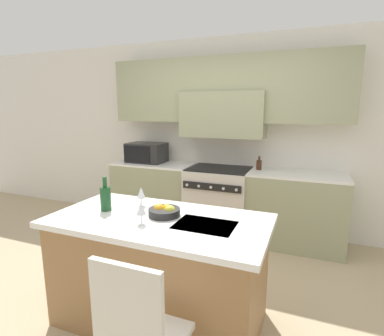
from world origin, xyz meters
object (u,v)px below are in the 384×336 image
at_px(fruit_bowl, 164,211).
at_px(wine_bottle, 106,198).
at_px(range_stove, 219,201).
at_px(microwave, 147,153).
at_px(oil_bottle_on_counter, 259,165).
at_px(wine_glass_near, 141,209).
at_px(wine_glass_far, 141,193).
at_px(island_chair, 139,334).

bearing_deg(fruit_bowl, wine_bottle, -172.48).
relative_size(range_stove, fruit_bowl, 3.73).
xyz_separation_m(microwave, oil_bottle_on_counter, (1.65, 0.05, -0.08)).
distance_m(range_stove, wine_glass_near, 2.09).
xyz_separation_m(range_stove, oil_bottle_on_counter, (0.52, 0.07, 0.54)).
bearing_deg(wine_bottle, fruit_bowl, 7.52).
height_order(range_stove, wine_glass_near, wine_glass_near).
bearing_deg(range_stove, wine_glass_far, -97.19).
xyz_separation_m(range_stove, wine_glass_far, (-0.21, -1.66, 0.54)).
xyz_separation_m(fruit_bowl, oil_bottle_on_counter, (0.43, 1.87, 0.09)).
xyz_separation_m(island_chair, wine_glass_near, (-0.35, 0.63, 0.45)).
bearing_deg(island_chair, wine_glass_near, 119.27).
height_order(range_stove, fruit_bowl, fruit_bowl).
height_order(microwave, wine_glass_far, microwave).
bearing_deg(wine_bottle, island_chair, -44.82).
relative_size(wine_bottle, wine_glass_near, 1.67).
distance_m(wine_glass_near, wine_glass_far, 0.42).
height_order(wine_glass_far, oil_bottle_on_counter, oil_bottle_on_counter).
bearing_deg(wine_bottle, oil_bottle_on_counter, 63.97).
distance_m(microwave, wine_glass_far, 1.92).
bearing_deg(microwave, range_stove, -0.94).
relative_size(range_stove, wine_glass_near, 5.49).
xyz_separation_m(microwave, wine_glass_far, (0.93, -1.68, -0.08)).
bearing_deg(microwave, wine_bottle, -69.37).
xyz_separation_m(wine_glass_near, oil_bottle_on_counter, (0.51, 2.09, 0.00)).
distance_m(wine_bottle, wine_glass_near, 0.46).
bearing_deg(microwave, wine_glass_near, -60.68).
xyz_separation_m(island_chair, fruit_bowl, (-0.28, 0.85, 0.37)).
bearing_deg(range_stove, island_chair, -82.23).
distance_m(wine_bottle, oil_bottle_on_counter, 2.15).
relative_size(wine_bottle, fruit_bowl, 1.13).
bearing_deg(wine_glass_near, fruit_bowl, 71.05).
xyz_separation_m(wine_bottle, wine_glass_far, (0.22, 0.21, 0.01)).
xyz_separation_m(wine_glass_far, oil_bottle_on_counter, (0.73, 1.73, 0.00)).
relative_size(wine_glass_far, fruit_bowl, 0.68).
bearing_deg(wine_glass_far, wine_glass_near, -58.81).
bearing_deg(fruit_bowl, wine_glass_far, 154.87).
height_order(microwave, wine_glass_near, microwave).
height_order(microwave, oil_bottle_on_counter, microwave).
bearing_deg(microwave, fruit_bowl, -56.07).
height_order(wine_bottle, wine_glass_near, wine_bottle).
bearing_deg(wine_glass_near, microwave, 119.32).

